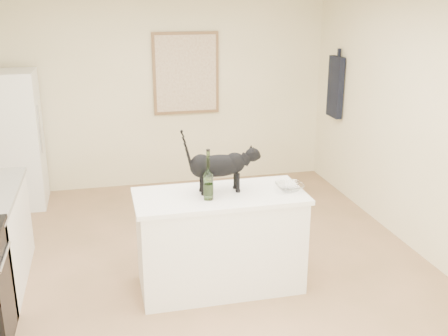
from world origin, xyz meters
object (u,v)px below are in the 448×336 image
Objects in this scene: black_cat at (218,169)px; glass_bowl at (289,187)px; fridge at (13,140)px; wine_bottle at (208,178)px.

glass_bowl is (0.63, -0.10, -0.19)m from black_cat.
fridge is at bearing 135.84° from glass_bowl.
wine_bottle is (1.93, -2.65, 0.25)m from fridge.
black_cat is 0.20m from wine_bottle.
wine_bottle is at bearing -128.40° from black_cat.
fridge is 3.24m from black_cat.
fridge reaches higher than glass_bowl.
black_cat is 2.53× the size of glass_bowl.
fridge is 4.35× the size of wine_bottle.
fridge is 3.29m from wine_bottle.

